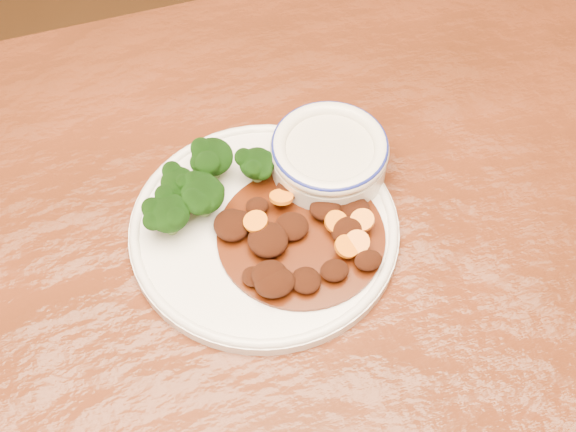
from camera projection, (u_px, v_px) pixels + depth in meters
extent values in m
cube|color=#5D2410|center=(244.00, 294.00, 0.85)|extent=(1.51, 0.92, 0.04)
cylinder|color=#3F200F|center=(552.00, 121.00, 1.49)|extent=(0.06, 0.06, 0.71)
cylinder|color=white|center=(264.00, 230.00, 0.87)|extent=(0.29, 0.29, 0.01)
torus|color=white|center=(264.00, 227.00, 0.86)|extent=(0.29, 0.29, 0.01)
cylinder|color=#71954D|center=(180.00, 194.00, 0.88)|extent=(0.01, 0.01, 0.02)
ellipsoid|color=black|center=(178.00, 183.00, 0.86)|extent=(0.04, 0.04, 0.03)
cylinder|color=#71954D|center=(205.00, 207.00, 0.87)|extent=(0.01, 0.01, 0.02)
ellipsoid|color=black|center=(203.00, 194.00, 0.85)|extent=(0.05, 0.05, 0.04)
cylinder|color=#71954D|center=(214.00, 170.00, 0.90)|extent=(0.01, 0.01, 0.02)
ellipsoid|color=black|center=(212.00, 157.00, 0.88)|extent=(0.05, 0.05, 0.04)
cylinder|color=#71954D|center=(257.00, 175.00, 0.89)|extent=(0.01, 0.01, 0.02)
ellipsoid|color=black|center=(257.00, 163.00, 0.87)|extent=(0.04, 0.04, 0.03)
cylinder|color=#71954D|center=(171.00, 226.00, 0.85)|extent=(0.01, 0.01, 0.02)
ellipsoid|color=black|center=(169.00, 213.00, 0.83)|extent=(0.05, 0.05, 0.04)
cylinder|color=#441A07|center=(301.00, 236.00, 0.85)|extent=(0.18, 0.18, 0.00)
ellipsoid|color=black|center=(341.00, 205.00, 0.86)|extent=(0.02, 0.02, 0.01)
ellipsoid|color=black|center=(241.00, 219.00, 0.86)|extent=(0.02, 0.02, 0.01)
ellipsoid|color=black|center=(260.00, 228.00, 0.84)|extent=(0.02, 0.02, 0.01)
ellipsoid|color=black|center=(230.00, 223.00, 0.85)|extent=(0.02, 0.02, 0.01)
ellipsoid|color=black|center=(266.00, 238.00, 0.83)|extent=(0.03, 0.03, 0.02)
ellipsoid|color=black|center=(257.00, 206.00, 0.86)|extent=(0.02, 0.02, 0.01)
ellipsoid|color=black|center=(292.00, 226.00, 0.85)|extent=(0.04, 0.04, 0.02)
ellipsoid|color=black|center=(350.00, 231.00, 0.84)|extent=(0.04, 0.04, 0.02)
ellipsoid|color=black|center=(268.00, 240.00, 0.83)|extent=(0.04, 0.04, 0.02)
ellipsoid|color=black|center=(289.00, 189.00, 0.87)|extent=(0.03, 0.03, 0.01)
ellipsoid|color=black|center=(355.00, 209.00, 0.86)|extent=(0.03, 0.03, 0.02)
ellipsoid|color=black|center=(312.00, 185.00, 0.87)|extent=(0.04, 0.03, 0.02)
ellipsoid|color=black|center=(335.00, 270.00, 0.82)|extent=(0.03, 0.03, 0.01)
ellipsoid|color=black|center=(307.00, 181.00, 0.88)|extent=(0.03, 0.03, 0.02)
ellipsoid|color=black|center=(368.00, 260.00, 0.82)|extent=(0.03, 0.02, 0.01)
ellipsoid|color=black|center=(276.00, 276.00, 0.81)|extent=(0.03, 0.03, 0.01)
ellipsoid|color=black|center=(232.00, 225.00, 0.85)|extent=(0.04, 0.04, 0.02)
ellipsoid|color=black|center=(306.00, 280.00, 0.81)|extent=(0.03, 0.03, 0.02)
ellipsoid|color=black|center=(269.00, 274.00, 0.81)|extent=(0.04, 0.03, 0.02)
ellipsoid|color=black|center=(275.00, 283.00, 0.80)|extent=(0.04, 0.03, 0.02)
ellipsoid|color=black|center=(295.00, 226.00, 0.85)|extent=(0.02, 0.02, 0.01)
ellipsoid|color=black|center=(314.00, 188.00, 0.87)|extent=(0.03, 0.03, 0.02)
ellipsoid|color=black|center=(253.00, 277.00, 0.81)|extent=(0.02, 0.02, 0.01)
ellipsoid|color=black|center=(325.00, 208.00, 0.86)|extent=(0.03, 0.03, 0.02)
cylinder|color=orange|center=(362.00, 220.00, 0.84)|extent=(0.04, 0.04, 0.01)
cylinder|color=orange|center=(281.00, 197.00, 0.86)|extent=(0.03, 0.03, 0.01)
cylinder|color=orange|center=(347.00, 247.00, 0.82)|extent=(0.03, 0.03, 0.01)
cylinder|color=orange|center=(357.00, 242.00, 0.83)|extent=(0.03, 0.03, 0.01)
cylinder|color=orange|center=(336.00, 222.00, 0.85)|extent=(0.04, 0.04, 0.01)
cylinder|color=orange|center=(332.00, 181.00, 0.87)|extent=(0.03, 0.04, 0.01)
cylinder|color=orange|center=(256.00, 221.00, 0.83)|extent=(0.03, 0.03, 0.01)
cylinder|color=silver|center=(329.00, 165.00, 0.90)|extent=(0.13, 0.13, 0.04)
cylinder|color=silver|center=(330.00, 150.00, 0.88)|extent=(0.10, 0.10, 0.01)
torus|color=silver|center=(330.00, 148.00, 0.88)|extent=(0.13, 0.13, 0.02)
torus|color=navy|center=(330.00, 145.00, 0.87)|extent=(0.13, 0.13, 0.01)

